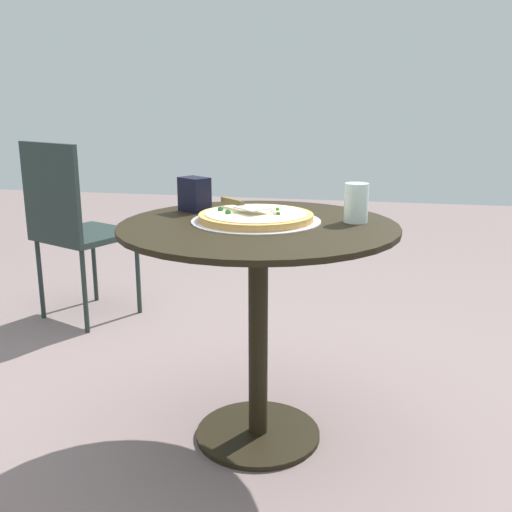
{
  "coord_description": "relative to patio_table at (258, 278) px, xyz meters",
  "views": [
    {
      "loc": [
        -1.82,
        -0.36,
        1.13
      ],
      "look_at": [
        0.04,
        0.01,
        0.63
      ],
      "focal_mm": 42.3,
      "sensor_mm": 36.0,
      "label": 1
    }
  ],
  "objects": [
    {
      "name": "drinking_cup",
      "position": [
        0.09,
        -0.3,
        0.24
      ],
      "size": [
        0.08,
        0.08,
        0.12
      ],
      "primitive_type": "cylinder",
      "color": "silver",
      "rests_on": "patio_table"
    },
    {
      "name": "napkin_dispenser",
      "position": [
        0.17,
        0.26,
        0.24
      ],
      "size": [
        0.11,
        0.12,
        0.12
      ],
      "primitive_type": "cube",
      "rotation": [
        0.0,
        0.0,
        4.13
      ],
      "color": "black",
      "rests_on": "patio_table"
    },
    {
      "name": "pizza_on_tray",
      "position": [
        0.04,
        0.01,
        0.19
      ],
      "size": [
        0.42,
        0.42,
        0.04
      ],
      "color": "silver",
      "rests_on": "patio_table"
    },
    {
      "name": "patio_table",
      "position": [
        0.0,
        0.0,
        0.0
      ],
      "size": [
        0.88,
        0.88,
        0.75
      ],
      "color": "black",
      "rests_on": "ground"
    },
    {
      "name": "ground_plane",
      "position": [
        0.0,
        0.0,
        -0.57
      ],
      "size": [
        10.0,
        10.0,
        0.0
      ],
      "primitive_type": "plane",
      "color": "slate"
    },
    {
      "name": "pizza_server",
      "position": [
        0.07,
        0.07,
        0.23
      ],
      "size": [
        0.17,
        0.19,
        0.02
      ],
      "color": "silver",
      "rests_on": "pizza_on_tray"
    },
    {
      "name": "patio_chair_far",
      "position": [
        0.92,
        1.14,
        -0.04
      ],
      "size": [
        0.55,
        0.55,
        0.93
      ],
      "color": "#212E2B",
      "rests_on": "ground"
    }
  ]
}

